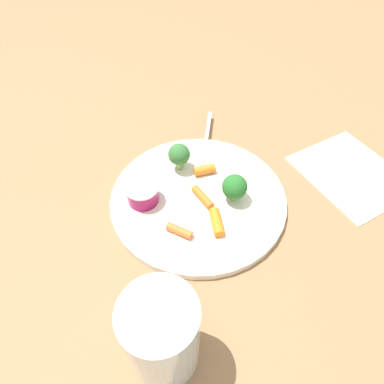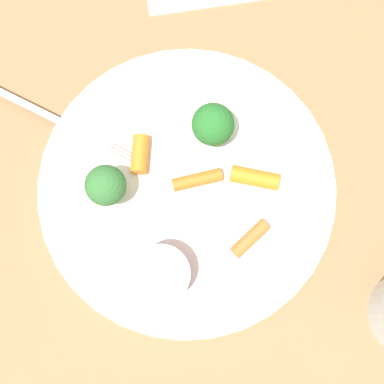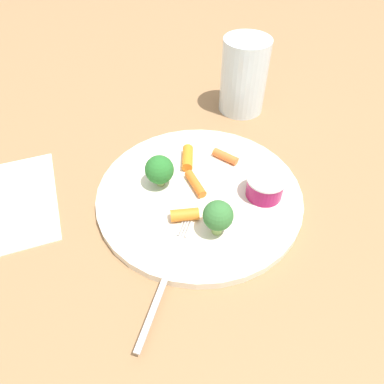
% 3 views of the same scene
% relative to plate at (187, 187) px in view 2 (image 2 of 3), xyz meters
% --- Properties ---
extents(ground_plane, '(2.40, 2.40, 0.00)m').
position_rel_plate_xyz_m(ground_plane, '(0.00, 0.00, -0.01)').
color(ground_plane, '#926B45').
extents(plate, '(0.28, 0.28, 0.01)m').
position_rel_plate_xyz_m(plate, '(0.00, 0.00, 0.00)').
color(plate, silver).
rests_on(plate, ground_plane).
extents(sauce_cup, '(0.05, 0.05, 0.03)m').
position_rel_plate_xyz_m(sauce_cup, '(-0.05, -0.07, 0.02)').
color(sauce_cup, '#92124B').
rests_on(sauce_cup, plate).
extents(broccoli_floret_0, '(0.04, 0.04, 0.05)m').
position_rel_plate_xyz_m(broccoli_floret_0, '(-0.07, 0.02, 0.04)').
color(broccoli_floret_0, '#8CAE5B').
rests_on(broccoli_floret_0, plate).
extents(broccoli_floret_1, '(0.04, 0.04, 0.05)m').
position_rel_plate_xyz_m(broccoli_floret_1, '(0.04, 0.04, 0.03)').
color(broccoli_floret_1, '#8CA85C').
rests_on(broccoli_floret_1, plate).
extents(carrot_stick_0, '(0.05, 0.02, 0.01)m').
position_rel_plate_xyz_m(carrot_stick_0, '(0.01, -0.00, 0.01)').
color(carrot_stick_0, orange).
rests_on(carrot_stick_0, plate).
extents(carrot_stick_1, '(0.03, 0.04, 0.02)m').
position_rel_plate_xyz_m(carrot_stick_1, '(-0.03, 0.04, 0.01)').
color(carrot_stick_1, orange).
rests_on(carrot_stick_1, plate).
extents(carrot_stick_2, '(0.05, 0.04, 0.02)m').
position_rel_plate_xyz_m(carrot_stick_2, '(0.06, -0.02, 0.01)').
color(carrot_stick_2, orange).
rests_on(carrot_stick_2, plate).
extents(carrot_stick_3, '(0.04, 0.03, 0.01)m').
position_rel_plate_xyz_m(carrot_stick_3, '(0.03, -0.07, 0.01)').
color(carrot_stick_3, orange).
rests_on(carrot_stick_3, plate).
extents(fork, '(0.12, 0.13, 0.00)m').
position_rel_plate_xyz_m(fork, '(-0.09, 0.10, 0.01)').
color(fork, '#BCB7B5').
rests_on(fork, plate).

